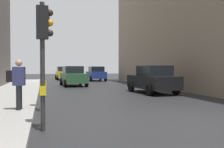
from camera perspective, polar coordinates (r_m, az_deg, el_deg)
ground_plane at (r=8.44m, az=16.79°, el=-9.84°), size 120.00×120.00×0.00m
sidewalk_kerb at (r=13.26m, az=-22.83°, el=-5.43°), size 2.98×40.00×0.16m
traffic_light_near_right at (r=9.77m, az=-15.05°, el=6.83°), size 0.44×0.37×3.72m
traffic_light_near_left at (r=6.84m, az=-15.07°, el=6.81°), size 0.44×0.26×3.32m
car_yellow_taxi at (r=34.97m, az=-10.76°, el=0.19°), size 2.13×4.26×1.76m
car_dark_suv at (r=16.49m, az=9.07°, el=-1.22°), size 2.24×4.31×1.76m
car_blue_van at (r=31.64m, az=-3.60°, el=0.08°), size 2.08×4.23×1.76m
car_green_estate at (r=23.12m, az=-8.64°, el=-0.45°), size 2.22×4.30×1.76m
pedestrian_with_grey_backpack at (r=9.57m, az=-20.32°, el=-1.52°), size 0.63×0.37×1.77m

